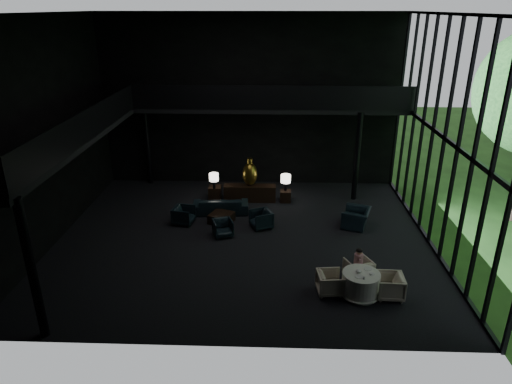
{
  "coord_description": "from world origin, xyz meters",
  "views": [
    {
      "loc": [
        1.01,
        -15.39,
        8.18
      ],
      "look_at": [
        0.45,
        0.5,
        1.69
      ],
      "focal_mm": 32.0,
      "sensor_mm": 36.0,
      "label": 1
    }
  ],
  "objects_px": {
    "table_lamp_right": "(286,179)",
    "sofa": "(221,202)",
    "bronze_urn": "(250,174)",
    "side_table_left": "(215,193)",
    "dining_table": "(360,285)",
    "dining_chair_north": "(358,268)",
    "window_armchair": "(356,214)",
    "side_table_right": "(285,196)",
    "dining_chair_east": "(390,285)",
    "console": "(250,193)",
    "lounge_armchair_south": "(223,228)",
    "child": "(359,257)",
    "coffee_table": "(221,218)",
    "dining_chair_west": "(330,282)",
    "lounge_armchair_west": "(184,214)",
    "lounge_armchair_east": "(261,218)",
    "table_lamp_left": "(214,178)"
  },
  "relations": [
    {
      "from": "console",
      "to": "lounge_armchair_south",
      "type": "xyz_separation_m",
      "value": [
        -0.87,
        -3.45,
        -0.03
      ]
    },
    {
      "from": "coffee_table",
      "to": "dining_chair_east",
      "type": "bearing_deg",
      "value": -41.47
    },
    {
      "from": "coffee_table",
      "to": "lounge_armchair_south",
      "type": "bearing_deg",
      "value": -81.07
    },
    {
      "from": "sofa",
      "to": "dining_chair_east",
      "type": "relative_size",
      "value": 3.03
    },
    {
      "from": "lounge_armchair_west",
      "to": "window_armchair",
      "type": "height_order",
      "value": "window_armchair"
    },
    {
      "from": "table_lamp_right",
      "to": "sofa",
      "type": "bearing_deg",
      "value": -154.23
    },
    {
      "from": "side_table_left",
      "to": "table_lamp_right",
      "type": "distance_m",
      "value": 3.29
    },
    {
      "from": "console",
      "to": "dining_table",
      "type": "xyz_separation_m",
      "value": [
        3.71,
        -7.15,
        -0.04
      ]
    },
    {
      "from": "table_lamp_left",
      "to": "side_table_right",
      "type": "relative_size",
      "value": 1.35
    },
    {
      "from": "sofa",
      "to": "window_armchair",
      "type": "bearing_deg",
      "value": 164.03
    },
    {
      "from": "lounge_armchair_west",
      "to": "dining_chair_west",
      "type": "relative_size",
      "value": 1.06
    },
    {
      "from": "table_lamp_right",
      "to": "window_armchair",
      "type": "bearing_deg",
      "value": -41.95
    },
    {
      "from": "dining_table",
      "to": "dining_chair_north",
      "type": "height_order",
      "value": "dining_chair_north"
    },
    {
      "from": "side_table_right",
      "to": "table_lamp_right",
      "type": "distance_m",
      "value": 0.79
    },
    {
      "from": "table_lamp_right",
      "to": "dining_chair_west",
      "type": "bearing_deg",
      "value": -80.44
    },
    {
      "from": "side_table_right",
      "to": "sofa",
      "type": "relative_size",
      "value": 0.2
    },
    {
      "from": "table_lamp_right",
      "to": "dining_chair_east",
      "type": "relative_size",
      "value": 0.87
    },
    {
      "from": "child",
      "to": "sofa",
      "type": "bearing_deg",
      "value": -44.41
    },
    {
      "from": "side_table_left",
      "to": "sofa",
      "type": "xyz_separation_m",
      "value": [
        0.42,
        -1.48,
        0.2
      ]
    },
    {
      "from": "side_table_right",
      "to": "dining_chair_east",
      "type": "distance_m",
      "value": 7.79
    },
    {
      "from": "side_table_left",
      "to": "child",
      "type": "height_order",
      "value": "child"
    },
    {
      "from": "lounge_armchair_east",
      "to": "dining_chair_north",
      "type": "relative_size",
      "value": 1.06
    },
    {
      "from": "console",
      "to": "window_armchair",
      "type": "distance_m",
      "value": 5.0
    },
    {
      "from": "lounge_armchair_west",
      "to": "child",
      "type": "height_order",
      "value": "child"
    },
    {
      "from": "side_table_left",
      "to": "dining_chair_west",
      "type": "relative_size",
      "value": 0.79
    },
    {
      "from": "side_table_right",
      "to": "dining_table",
      "type": "distance_m",
      "value": 7.43
    },
    {
      "from": "dining_chair_north",
      "to": "dining_chair_east",
      "type": "height_order",
      "value": "dining_chair_east"
    },
    {
      "from": "sofa",
      "to": "side_table_right",
      "type": "bearing_deg",
      "value": -159.23
    },
    {
      "from": "bronze_urn",
      "to": "lounge_armchair_east",
      "type": "relative_size",
      "value": 1.52
    },
    {
      "from": "dining_table",
      "to": "side_table_right",
      "type": "bearing_deg",
      "value": 106.48
    },
    {
      "from": "side_table_left",
      "to": "window_armchair",
      "type": "height_order",
      "value": "window_armchair"
    },
    {
      "from": "table_lamp_left",
      "to": "child",
      "type": "height_order",
      "value": "table_lamp_left"
    },
    {
      "from": "lounge_armchair_east",
      "to": "child",
      "type": "xyz_separation_m",
      "value": [
        3.21,
        -3.5,
        0.35
      ]
    },
    {
      "from": "console",
      "to": "coffee_table",
      "type": "bearing_deg",
      "value": -114.94
    },
    {
      "from": "lounge_armchair_east",
      "to": "dining_table",
      "type": "relative_size",
      "value": 0.64
    },
    {
      "from": "lounge_armchair_east",
      "to": "window_armchair",
      "type": "height_order",
      "value": "window_armchair"
    },
    {
      "from": "table_lamp_right",
      "to": "sofa",
      "type": "distance_m",
      "value": 3.13
    },
    {
      "from": "side_table_left",
      "to": "dining_chair_east",
      "type": "height_order",
      "value": "dining_chair_east"
    },
    {
      "from": "sofa",
      "to": "coffee_table",
      "type": "relative_size",
      "value": 3.01
    },
    {
      "from": "lounge_armchair_south",
      "to": "coffee_table",
      "type": "xyz_separation_m",
      "value": [
        -0.19,
        1.18,
        -0.15
      ]
    },
    {
      "from": "sofa",
      "to": "bronze_urn",
      "type": "bearing_deg",
      "value": -134.22
    },
    {
      "from": "bronze_urn",
      "to": "dining_table",
      "type": "distance_m",
      "value": 8.18
    },
    {
      "from": "sofa",
      "to": "dining_table",
      "type": "height_order",
      "value": "sofa"
    },
    {
      "from": "bronze_urn",
      "to": "window_armchair",
      "type": "bearing_deg",
      "value": -30.31
    },
    {
      "from": "bronze_urn",
      "to": "coffee_table",
      "type": "relative_size",
      "value": 1.45
    },
    {
      "from": "coffee_table",
      "to": "dining_chair_west",
      "type": "height_order",
      "value": "dining_chair_west"
    },
    {
      "from": "dining_table",
      "to": "dining_chair_west",
      "type": "bearing_deg",
      "value": 175.7
    },
    {
      "from": "table_lamp_left",
      "to": "side_table_right",
      "type": "bearing_deg",
      "value": 0.74
    },
    {
      "from": "side_table_left",
      "to": "dining_table",
      "type": "distance_m",
      "value": 9.02
    },
    {
      "from": "window_armchair",
      "to": "child",
      "type": "bearing_deg",
      "value": 10.39
    }
  ]
}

